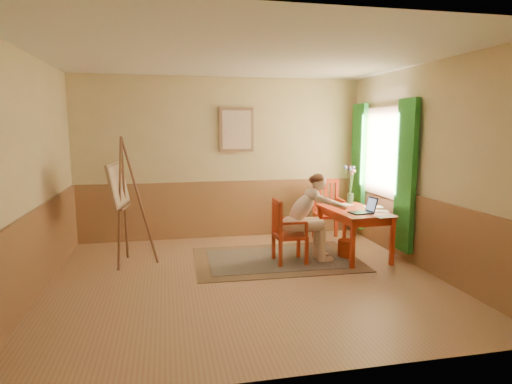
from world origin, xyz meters
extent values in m
cube|color=tan|center=(0.00, 0.00, -0.01)|extent=(5.00, 4.50, 0.02)
cube|color=white|center=(0.00, 0.00, 2.81)|extent=(5.00, 4.50, 0.02)
cube|color=#CDB87D|center=(0.00, 2.26, 1.40)|extent=(5.00, 0.02, 2.80)
cube|color=#CDB87D|center=(0.00, -2.26, 1.40)|extent=(5.00, 0.02, 2.80)
cube|color=#CDB87D|center=(-2.51, 0.00, 1.40)|extent=(0.02, 4.50, 2.80)
cube|color=#CDB87D|center=(2.51, 0.00, 1.40)|extent=(0.02, 4.50, 2.80)
cube|color=#AB7649|center=(0.00, 2.23, 0.50)|extent=(5.00, 0.04, 1.00)
cube|color=#AB7649|center=(-2.48, 0.00, 0.50)|extent=(0.04, 4.50, 1.00)
cube|color=#AB7649|center=(2.48, 0.00, 0.50)|extent=(0.04, 4.50, 1.00)
cube|color=white|center=(2.47, 1.10, 1.55)|extent=(0.02, 1.00, 1.30)
cube|color=#957151|center=(2.45, 1.10, 1.55)|extent=(0.03, 1.12, 1.42)
cube|color=green|center=(2.40, 0.32, 1.25)|extent=(0.08, 0.45, 2.20)
cube|color=green|center=(2.40, 1.88, 1.25)|extent=(0.08, 0.45, 2.20)
cube|color=#957151|center=(0.25, 2.21, 1.90)|extent=(0.60, 0.04, 0.76)
cube|color=beige|center=(0.25, 2.19, 1.90)|extent=(0.50, 0.02, 0.66)
cube|color=#8C7251|center=(0.59, 0.71, 0.01)|extent=(2.44, 1.66, 0.01)
cube|color=black|center=(0.59, 0.71, 0.01)|extent=(2.03, 1.25, 0.01)
cube|color=#C24124|center=(1.78, 0.66, 0.70)|extent=(0.81, 1.25, 0.04)
cube|color=#C24124|center=(1.78, 0.66, 0.63)|extent=(0.70, 1.14, 0.10)
cube|color=#C24124|center=(1.51, 0.08, 0.34)|extent=(0.06, 0.06, 0.68)
cube|color=#C24124|center=(2.13, 0.13, 0.34)|extent=(0.06, 0.06, 0.68)
cube|color=#C24124|center=(1.43, 1.19, 0.34)|extent=(0.06, 0.06, 0.68)
cube|color=#C24124|center=(2.05, 1.23, 0.34)|extent=(0.06, 0.06, 0.68)
cube|color=#C24124|center=(0.74, 0.52, 0.40)|extent=(0.44, 0.42, 0.04)
cube|color=#C24124|center=(0.55, 0.34, 0.19)|extent=(0.05, 0.05, 0.38)
cube|color=#C24124|center=(0.94, 0.34, 0.19)|extent=(0.05, 0.05, 0.38)
cube|color=#C24124|center=(0.55, 0.70, 0.19)|extent=(0.05, 0.05, 0.38)
cube|color=#C24124|center=(0.93, 0.71, 0.19)|extent=(0.05, 0.05, 0.38)
cube|color=#C24124|center=(0.55, 0.34, 0.68)|extent=(0.05, 0.05, 0.52)
cube|color=#C24124|center=(0.55, 0.70, 0.68)|extent=(0.05, 0.05, 0.52)
cube|color=#C24124|center=(0.55, 0.52, 0.91)|extent=(0.05, 0.41, 0.06)
cube|color=#C24124|center=(0.55, 0.43, 0.67)|extent=(0.03, 0.04, 0.42)
cube|color=#C24124|center=(0.55, 0.52, 0.67)|extent=(0.03, 0.04, 0.42)
cube|color=#C24124|center=(0.55, 0.61, 0.67)|extent=(0.03, 0.04, 0.42)
cube|color=#C24124|center=(0.74, 0.34, 0.63)|extent=(0.38, 0.04, 0.03)
cube|color=#C24124|center=(0.93, 0.34, 0.52)|extent=(0.04, 0.04, 0.21)
cube|color=#C24124|center=(0.74, 0.71, 0.63)|extent=(0.38, 0.04, 0.03)
cube|color=#C24124|center=(0.92, 0.71, 0.52)|extent=(0.04, 0.04, 0.21)
cube|color=#C24124|center=(1.76, 1.60, 0.44)|extent=(0.48, 0.50, 0.05)
cube|color=#C24124|center=(1.57, 1.83, 0.21)|extent=(0.05, 0.05, 0.42)
cube|color=#C24124|center=(1.55, 1.40, 0.21)|extent=(0.05, 0.05, 0.42)
cube|color=#C24124|center=(1.97, 1.80, 0.21)|extent=(0.05, 0.05, 0.42)
cube|color=#C24124|center=(1.95, 1.38, 0.21)|extent=(0.05, 0.05, 0.42)
cube|color=#C24124|center=(1.57, 1.83, 0.75)|extent=(0.05, 0.05, 0.57)
cube|color=#C24124|center=(1.97, 1.80, 0.75)|extent=(0.05, 0.05, 0.57)
cube|color=#C24124|center=(1.77, 1.81, 1.01)|extent=(0.46, 0.08, 0.06)
cube|color=#C24124|center=(1.67, 1.82, 0.74)|extent=(0.05, 0.03, 0.47)
cube|color=#C24124|center=(1.77, 1.81, 0.74)|extent=(0.05, 0.03, 0.47)
cube|color=#C24124|center=(1.88, 1.81, 0.74)|extent=(0.05, 0.03, 0.47)
cube|color=#C24124|center=(1.56, 1.61, 0.70)|extent=(0.06, 0.43, 0.04)
cube|color=#C24124|center=(1.55, 1.41, 0.58)|extent=(0.04, 0.04, 0.23)
cube|color=#C24124|center=(1.96, 1.59, 0.70)|extent=(0.06, 0.43, 0.04)
cube|color=#C24124|center=(1.95, 1.39, 0.58)|extent=(0.04, 0.04, 0.23)
ellipsoid|color=beige|center=(0.76, 0.53, 0.57)|extent=(0.30, 0.37, 0.23)
cylinder|color=beige|center=(0.98, 0.44, 0.56)|extent=(0.45, 0.17, 0.16)
cylinder|color=beige|center=(0.98, 0.62, 0.56)|extent=(0.45, 0.17, 0.16)
cylinder|color=beige|center=(1.19, 0.44, 0.29)|extent=(0.12, 0.12, 0.52)
cylinder|color=beige|center=(1.19, 0.63, 0.29)|extent=(0.12, 0.12, 0.52)
cube|color=beige|center=(1.26, 0.44, 0.04)|extent=(0.22, 0.09, 0.08)
cube|color=beige|center=(1.25, 0.63, 0.04)|extent=(0.22, 0.09, 0.08)
ellipsoid|color=beige|center=(0.91, 0.53, 0.80)|extent=(0.50, 0.30, 0.54)
ellipsoid|color=beige|center=(1.07, 0.53, 0.99)|extent=(0.21, 0.31, 0.18)
sphere|color=beige|center=(1.17, 0.53, 1.16)|extent=(0.21, 0.21, 0.20)
ellipsoid|color=brown|center=(1.15, 0.53, 1.22)|extent=(0.20, 0.20, 0.15)
sphere|color=brown|center=(1.07, 0.53, 1.21)|extent=(0.11, 0.11, 0.11)
cylinder|color=beige|center=(1.17, 0.38, 0.94)|extent=(0.23, 0.11, 0.15)
cylinder|color=beige|center=(1.39, 0.41, 0.85)|extent=(0.31, 0.15, 0.17)
sphere|color=beige|center=(1.26, 0.37, 0.90)|extent=(0.09, 0.09, 0.09)
sphere|color=beige|center=(1.53, 0.44, 0.80)|extent=(0.08, 0.08, 0.08)
cylinder|color=beige|center=(1.16, 0.68, 0.94)|extent=(0.23, 0.12, 0.15)
cylinder|color=beige|center=(1.39, 0.67, 0.85)|extent=(0.31, 0.14, 0.17)
sphere|color=beige|center=(1.26, 0.70, 0.90)|extent=(0.09, 0.09, 0.09)
sphere|color=beige|center=(1.52, 0.64, 0.80)|extent=(0.08, 0.08, 0.08)
cube|color=#1E2338|center=(1.76, 0.38, 0.73)|extent=(0.34, 0.27, 0.02)
cube|color=#2D3342|center=(1.76, 0.38, 0.73)|extent=(0.29, 0.21, 0.00)
cube|color=#1E2338|center=(1.94, 0.40, 0.84)|extent=(0.10, 0.23, 0.21)
cube|color=#99BFF2|center=(1.93, 0.40, 0.84)|extent=(0.07, 0.19, 0.17)
cube|color=white|center=(1.98, 0.09, 0.72)|extent=(0.31, 0.24, 0.00)
cube|color=white|center=(2.16, 0.80, 0.72)|extent=(0.33, 0.27, 0.00)
cube|color=white|center=(1.77, 1.04, 0.72)|extent=(0.33, 0.27, 0.00)
cube|color=white|center=(2.07, 0.44, 0.72)|extent=(0.34, 0.30, 0.00)
cylinder|color=#3F724C|center=(1.95, 1.19, 0.80)|extent=(0.11, 0.11, 0.16)
cylinder|color=#3F7233|center=(1.93, 1.25, 1.08)|extent=(0.06, 0.14, 0.44)
sphere|color=#728CD8|center=(1.90, 1.31, 1.30)|extent=(0.07, 0.07, 0.07)
cylinder|color=#3F7233|center=(1.92, 1.15, 1.09)|extent=(0.07, 0.09, 0.46)
sphere|color=pink|center=(1.89, 1.11, 1.32)|extent=(0.05, 0.05, 0.05)
cylinder|color=#3F7233|center=(1.96, 1.20, 1.03)|extent=(0.03, 0.05, 0.34)
sphere|color=pink|center=(1.97, 1.22, 1.20)|extent=(0.06, 0.06, 0.05)
cylinder|color=#3F7233|center=(1.91, 1.13, 1.07)|extent=(0.08, 0.13, 0.43)
sphere|color=#728CD8|center=(1.88, 1.07, 1.29)|extent=(0.06, 0.06, 0.06)
cylinder|color=#3F7233|center=(1.99, 1.22, 1.05)|extent=(0.10, 0.09, 0.38)
sphere|color=pink|center=(2.04, 1.26, 1.24)|extent=(0.06, 0.06, 0.05)
cylinder|color=#3F7233|center=(1.97, 1.21, 1.05)|extent=(0.06, 0.05, 0.38)
sphere|color=pink|center=(2.00, 1.23, 1.25)|extent=(0.05, 0.05, 0.05)
cylinder|color=#3F7233|center=(1.99, 1.23, 1.08)|extent=(0.09, 0.10, 0.43)
sphere|color=#728CD8|center=(2.03, 1.28, 1.29)|extent=(0.06, 0.06, 0.05)
cylinder|color=#BC3B19|center=(1.65, 0.62, 0.13)|extent=(0.31, 0.31, 0.27)
cylinder|color=brown|center=(-1.61, 0.83, 0.91)|extent=(0.13, 0.33, 1.82)
cylinder|color=brown|center=(-1.57, 1.12, 0.91)|extent=(0.05, 0.33, 1.82)
cylinder|color=brown|center=(-1.35, 0.94, 0.91)|extent=(0.48, 0.10, 1.83)
cylinder|color=brown|center=(-1.61, 0.98, 0.84)|extent=(0.10, 0.51, 0.03)
cube|color=brown|center=(-1.56, 0.97, 0.84)|extent=(0.13, 0.55, 0.03)
cube|color=#957151|center=(-1.64, 0.98, 1.15)|extent=(0.24, 0.82, 0.61)
cube|color=beige|center=(-1.62, 0.98, 1.15)|extent=(0.19, 0.73, 0.52)
camera|label=1|loc=(-0.97, -5.26, 1.95)|focal=30.20mm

